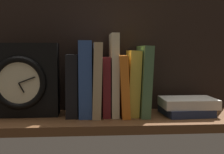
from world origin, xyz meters
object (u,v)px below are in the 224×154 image
object	(u,v)px
book_maroon_dawkins	(106,86)
book_blue_modern	(86,78)
book_tan_shortstories	(97,79)
book_stack_side	(187,106)
book_yellow_seinlanguage	(132,83)
book_green_romantic	(143,80)
book_cream_twain	(114,75)
book_orange_pandolfini	(122,85)
framed_clock	(21,80)
book_black_skeptic	(73,85)

from	to	relation	value
book_maroon_dawkins	book_blue_modern	bearing A→B (deg)	180.00
book_tan_shortstories	book_stack_side	size ratio (longest dim) A/B	1.35
book_yellow_seinlanguage	book_stack_side	world-z (taller)	book_yellow_seinlanguage
book_maroon_dawkins	book_green_romantic	xyz separation A→B (cm)	(11.76, 0.00, 1.69)
book_blue_modern	book_green_romantic	distance (cm)	18.00
book_blue_modern	book_stack_side	distance (cm)	32.81
book_cream_twain	book_orange_pandolfini	world-z (taller)	book_cream_twain
book_green_romantic	book_stack_side	xyz separation A→B (cm)	(13.57, -1.97, -8.01)
book_maroon_dawkins	framed_clock	size ratio (longest dim) A/B	0.81
book_orange_pandolfini	book_yellow_seinlanguage	bearing A→B (deg)	0.00
book_blue_modern	book_maroon_dawkins	world-z (taller)	book_blue_modern
book_black_skeptic	book_blue_modern	distance (cm)	4.47
book_black_skeptic	book_maroon_dawkins	bearing A→B (deg)	0.00
book_black_skeptic	book_cream_twain	size ratio (longest dim) A/B	0.75
book_maroon_dawkins	book_cream_twain	bearing A→B (deg)	0.00
book_black_skeptic	book_yellow_seinlanguage	xyz separation A→B (cm)	(18.60, 0.00, 0.57)
book_tan_shortstories	framed_clock	world-z (taller)	same
book_blue_modern	book_maroon_dawkins	distance (cm)	6.69
book_tan_shortstories	book_orange_pandolfini	world-z (taller)	book_tan_shortstories
book_maroon_dawkins	book_orange_pandolfini	world-z (taller)	book_orange_pandolfini
book_blue_modern	book_cream_twain	distance (cm)	8.88
book_orange_pandolfini	framed_clock	world-z (taller)	framed_clock
book_blue_modern	book_yellow_seinlanguage	xyz separation A→B (cm)	(14.61, 0.00, -1.46)
book_yellow_seinlanguage	book_blue_modern	bearing A→B (deg)	180.00
book_blue_modern	book_cream_twain	bearing A→B (deg)	0.00
book_orange_pandolfini	framed_clock	distance (cm)	30.83
book_yellow_seinlanguage	framed_clock	xyz separation A→B (cm)	(-33.95, -0.62, 1.05)
book_yellow_seinlanguage	book_green_romantic	size ratio (longest dim) A/B	0.93
book_maroon_dawkins	book_cream_twain	world-z (taller)	book_cream_twain
book_black_skeptic	book_yellow_seinlanguage	distance (cm)	18.60
book_tan_shortstories	book_yellow_seinlanguage	world-z (taller)	book_tan_shortstories
book_blue_modern	book_cream_twain	size ratio (longest dim) A/B	0.91
book_black_skeptic	book_tan_shortstories	size ratio (longest dim) A/B	0.84
book_cream_twain	book_yellow_seinlanguage	world-z (taller)	book_cream_twain
book_tan_shortstories	framed_clock	xyz separation A→B (cm)	(-22.85, -0.62, -0.13)
book_black_skeptic	book_maroon_dawkins	xyz separation A→B (cm)	(10.22, 0.00, -0.41)
book_green_romantic	book_stack_side	bearing A→B (deg)	-8.28
book_yellow_seinlanguage	book_green_romantic	distance (cm)	3.45
book_orange_pandolfini	book_cream_twain	bearing A→B (deg)	180.00
book_orange_pandolfini	book_stack_side	xyz separation A→B (cm)	(20.13, -1.97, -6.59)
book_green_romantic	framed_clock	world-z (taller)	framed_clock
book_black_skeptic	book_tan_shortstories	bearing A→B (deg)	0.00
framed_clock	book_stack_side	xyz separation A→B (cm)	(50.90, -1.35, -8.36)
book_black_skeptic	framed_clock	bearing A→B (deg)	-177.69
book_maroon_dawkins	book_stack_side	size ratio (longest dim) A/B	1.09
book_black_skeptic	book_stack_side	xyz separation A→B (cm)	(35.54, -1.97, -6.74)
book_tan_shortstories	book_stack_side	world-z (taller)	book_tan_shortstories
book_orange_pandolfini	book_green_romantic	distance (cm)	6.71
book_black_skeptic	book_maroon_dawkins	size ratio (longest dim) A/B	1.05
book_cream_twain	book_green_romantic	xyz separation A→B (cm)	(9.18, 0.00, -1.87)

